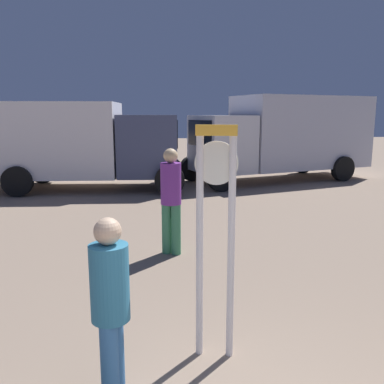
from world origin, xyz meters
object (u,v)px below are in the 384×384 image
Objects in this scene: box_truck_far at (75,142)px; standing_clock at (216,220)px; person_near_clock at (111,305)px; box_truck_near at (287,135)px; person_distant at (171,196)px.

standing_clock is at bearing -73.39° from box_truck_far.
standing_clock is 1.26m from person_near_clock.
standing_clock is at bearing -112.30° from box_truck_near.
box_truck_near is 7.44m from box_truck_far.
standing_clock is 11.74m from box_truck_near.
person_near_clock is at bearing -79.37° from box_truck_far.
person_distant is 9.10m from box_truck_near.
person_distant is 0.25× the size of box_truck_near.
box_truck_near reaches higher than person_distant.
person_near_clock is 0.25× the size of box_truck_far.
standing_clock is 0.35× the size of box_truck_far.
person_distant is 7.18m from box_truck_far.
person_distant is at bearing -121.16° from box_truck_near.
person_distant reaches higher than person_near_clock.
box_truck_near is (5.41, 11.52, 0.75)m from person_near_clock.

